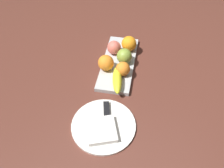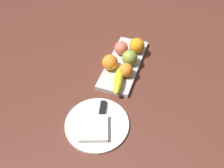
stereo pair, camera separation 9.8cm
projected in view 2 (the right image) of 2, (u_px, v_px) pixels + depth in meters
The scene contains 11 objects.
ground_plane at pixel (122, 70), 1.11m from camera, with size 2.40×2.40×0.00m, color #592E24.
fruit_tray at pixel (124, 64), 1.12m from camera, with size 0.39×0.15×0.02m, color #B9BDBF.
apple at pixel (130, 58), 1.08m from camera, with size 0.07×0.07×0.07m, color olive.
banana at pixel (118, 80), 1.01m from camera, with size 0.16×0.04×0.04m, color yellow.
orange_near_apple at pixel (126, 70), 1.03m from camera, with size 0.06×0.06×0.06m, color orange.
orange_near_banana at pixel (110, 62), 1.06m from camera, with size 0.07×0.07×0.07m, color orange.
orange_center at pixel (137, 46), 1.14m from camera, with size 0.08×0.08×0.08m, color orange.
peach at pixel (121, 48), 1.14m from camera, with size 0.07×0.07×0.07m, color #DB6857.
dinner_plate at pixel (97, 124), 0.90m from camera, with size 0.25×0.25×0.01m, color white.
folded_napkin at pixel (94, 128), 0.86m from camera, with size 0.11×0.11×0.02m, color white.
knife at pixel (102, 113), 0.92m from camera, with size 0.18×0.06×0.01m.
Camera 2 is at (0.77, 0.21, 0.77)m, focal length 36.81 mm.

